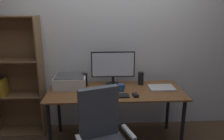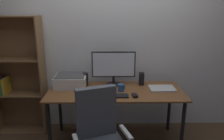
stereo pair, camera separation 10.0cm
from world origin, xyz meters
name	(u,v)px [view 1 (the left image)]	position (x,y,z in m)	size (l,w,h in m)	color
back_wall	(113,40)	(0.00, 0.52, 1.30)	(6.40, 0.10, 2.60)	silver
desk	(116,96)	(0.00, 0.00, 0.66)	(1.70, 0.70, 0.74)	brown
monitor	(113,66)	(-0.02, 0.21, 1.00)	(0.58, 0.20, 0.46)	black
keyboard	(116,96)	(0.00, -0.20, 0.75)	(0.29, 0.11, 0.02)	black
mouse	(135,95)	(0.22, -0.21, 0.76)	(0.06, 0.10, 0.03)	black
coffee_mug	(121,88)	(0.07, -0.03, 0.79)	(0.09, 0.07, 0.09)	#285193
laptop	(161,88)	(0.60, 0.03, 0.75)	(0.32, 0.23, 0.02)	#B7BABC
speaker_left	(85,79)	(-0.40, 0.20, 0.82)	(0.06, 0.07, 0.17)	black
speaker_right	(141,78)	(0.35, 0.20, 0.82)	(0.06, 0.07, 0.17)	black
printer	(70,81)	(-0.58, 0.15, 0.82)	(0.40, 0.34, 0.16)	silver
bookshelf	(15,78)	(-1.37, 0.35, 0.81)	(0.71, 0.28, 1.65)	brown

